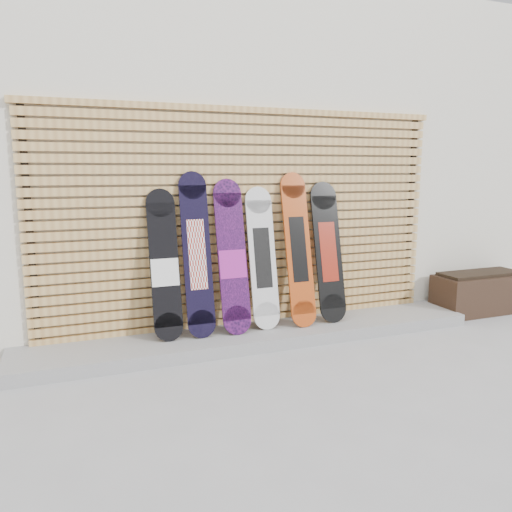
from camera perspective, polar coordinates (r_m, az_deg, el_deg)
The scene contains 11 objects.
ground at distance 4.53m, azimuth 5.19°, elevation -12.08°, with size 80.00×80.00×0.00m, color #98989A.
building at distance 7.64m, azimuth -2.96°, elevation 10.68°, with size 12.00×5.00×3.60m, color silver.
concrete_step at distance 5.04m, azimuth 0.20°, elevation -9.02°, with size 4.60×0.70×0.12m, color gray.
slat_wall at distance 5.06m, azimuth -0.99°, elevation 4.39°, with size 4.26×0.08×2.29m.
planter_box at distance 6.52m, azimuth 24.10°, elevation -3.84°, with size 1.10×0.46×0.49m.
snowboard_0 at distance 4.71m, azimuth -10.42°, elevation -1.12°, with size 0.27×0.32×1.40m.
snowboard_1 at distance 4.75m, azimuth -6.77°, elevation 0.17°, with size 0.27×0.34×1.56m.
snowboard_2 at distance 4.83m, azimuth -2.74°, elevation -0.17°, with size 0.28×0.37×1.49m.
snowboard_3 at distance 4.97m, azimuth 0.73°, elevation -0.21°, with size 0.28×0.32×1.41m.
snowboard_4 at distance 5.08m, azimuth 4.85°, elevation 0.77°, with size 0.27×0.39×1.54m.
snowboard_5 at distance 5.26m, azimuth 8.24°, elevation 0.48°, with size 0.30×0.36×1.45m.
Camera 1 is at (-1.88, -3.76, 1.69)m, focal length 35.00 mm.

